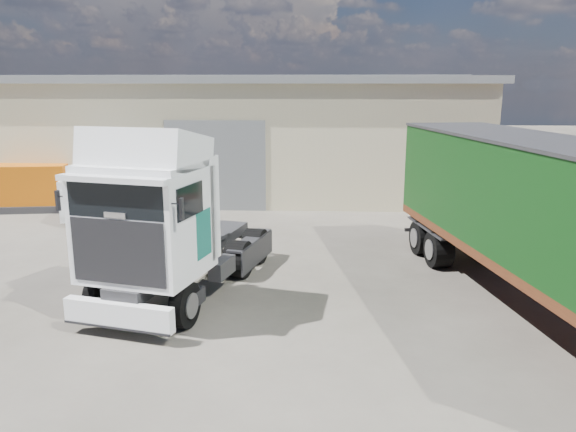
{
  "coord_description": "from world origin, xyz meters",
  "views": [
    {
      "loc": [
        2.04,
        -12.02,
        4.96
      ],
      "look_at": [
        1.26,
        3.0,
        1.43
      ],
      "focal_mm": 35.0,
      "sensor_mm": 36.0,
      "label": 1
    }
  ],
  "objects_px": {
    "box_trailer": "(541,208)",
    "orange_skip": "(35,190)",
    "tractor_unit": "(165,230)",
    "panel_van": "(97,195)"
  },
  "relations": [
    {
      "from": "box_trailer",
      "to": "orange_skip",
      "type": "relative_size",
      "value": 3.65
    },
    {
      "from": "tractor_unit",
      "to": "orange_skip",
      "type": "relative_size",
      "value": 2.02
    },
    {
      "from": "tractor_unit",
      "to": "panel_van",
      "type": "relative_size",
      "value": 1.55
    },
    {
      "from": "tractor_unit",
      "to": "panel_van",
      "type": "xyz_separation_m",
      "value": [
        -4.99,
        8.56,
        -0.89
      ]
    },
    {
      "from": "orange_skip",
      "to": "box_trailer",
      "type": "bearing_deg",
      "value": -39.12
    },
    {
      "from": "box_trailer",
      "to": "panel_van",
      "type": "distance_m",
      "value": 15.85
    },
    {
      "from": "box_trailer",
      "to": "panel_van",
      "type": "xyz_separation_m",
      "value": [
        -13.31,
        8.47,
        -1.47
      ]
    },
    {
      "from": "tractor_unit",
      "to": "orange_skip",
      "type": "bearing_deg",
      "value": 143.06
    },
    {
      "from": "tractor_unit",
      "to": "box_trailer",
      "type": "distance_m",
      "value": 8.34
    },
    {
      "from": "box_trailer",
      "to": "panel_van",
      "type": "bearing_deg",
      "value": 137.47
    }
  ]
}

